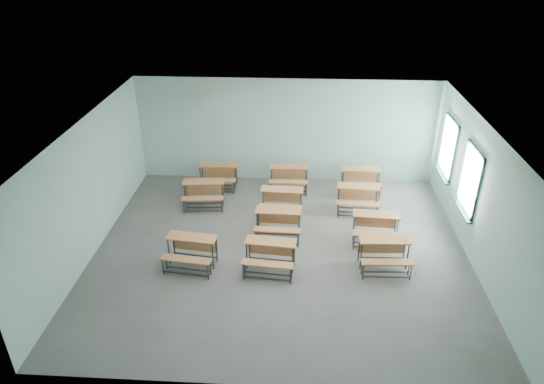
{
  "coord_description": "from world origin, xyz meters",
  "views": [
    {
      "loc": [
        0.38,
        -9.74,
        6.86
      ],
      "look_at": [
        -0.28,
        1.2,
        1.0
      ],
      "focal_mm": 32.0,
      "sensor_mm": 36.0,
      "label": 1
    }
  ],
  "objects_px": {
    "desk_unit_r2c2": "(358,195)",
    "desk_unit_r3c1": "(289,175)",
    "desk_unit_r0c1": "(270,252)",
    "desk_unit_r3c0": "(218,173)",
    "desk_unit_r2c0": "(204,190)",
    "desk_unit_r3c2": "(361,177)",
    "desk_unit_r0c0": "(191,248)",
    "desk_unit_r0c2": "(385,250)",
    "desk_unit_r2c1": "(282,198)",
    "desk_unit_r1c2": "(376,224)",
    "desk_unit_r1c1": "(278,220)"
  },
  "relations": [
    {
      "from": "desk_unit_r2c2",
      "to": "desk_unit_r3c1",
      "type": "bearing_deg",
      "value": 152.6
    },
    {
      "from": "desk_unit_r0c1",
      "to": "desk_unit_r3c0",
      "type": "bearing_deg",
      "value": 119.84
    },
    {
      "from": "desk_unit_r0c1",
      "to": "desk_unit_r2c0",
      "type": "height_order",
      "value": "same"
    },
    {
      "from": "desk_unit_r2c0",
      "to": "desk_unit_r3c2",
      "type": "xyz_separation_m",
      "value": [
        4.51,
        1.09,
        0.0
      ]
    },
    {
      "from": "desk_unit_r0c0",
      "to": "desk_unit_r0c2",
      "type": "height_order",
      "value": "same"
    },
    {
      "from": "desk_unit_r0c1",
      "to": "desk_unit_r2c1",
      "type": "relative_size",
      "value": 1.03
    },
    {
      "from": "desk_unit_r0c1",
      "to": "desk_unit_r2c1",
      "type": "height_order",
      "value": "same"
    },
    {
      "from": "desk_unit_r0c2",
      "to": "desk_unit_r0c1",
      "type": "bearing_deg",
      "value": -177.71
    },
    {
      "from": "desk_unit_r2c1",
      "to": "desk_unit_r2c2",
      "type": "height_order",
      "value": "same"
    },
    {
      "from": "desk_unit_r1c2",
      "to": "desk_unit_r2c0",
      "type": "bearing_deg",
      "value": 165.58
    },
    {
      "from": "desk_unit_r0c1",
      "to": "desk_unit_r2c0",
      "type": "relative_size",
      "value": 1.0
    },
    {
      "from": "desk_unit_r0c2",
      "to": "desk_unit_r3c1",
      "type": "xyz_separation_m",
      "value": [
        -2.29,
        3.8,
        0.0
      ]
    },
    {
      "from": "desk_unit_r0c2",
      "to": "desk_unit_r2c0",
      "type": "height_order",
      "value": "same"
    },
    {
      "from": "desk_unit_r3c0",
      "to": "desk_unit_r3c1",
      "type": "xyz_separation_m",
      "value": [
        2.14,
        0.0,
        0.0
      ]
    },
    {
      "from": "desk_unit_r0c1",
      "to": "desk_unit_r0c0",
      "type": "bearing_deg",
      "value": -176.5
    },
    {
      "from": "desk_unit_r0c1",
      "to": "desk_unit_r1c2",
      "type": "bearing_deg",
      "value": 33.23
    },
    {
      "from": "desk_unit_r2c1",
      "to": "desk_unit_r3c0",
      "type": "xyz_separation_m",
      "value": [
        -1.99,
        1.48,
        0.0
      ]
    },
    {
      "from": "desk_unit_r0c2",
      "to": "desk_unit_r1c2",
      "type": "xyz_separation_m",
      "value": [
        -0.05,
        1.13,
        0.0
      ]
    },
    {
      "from": "desk_unit_r2c2",
      "to": "desk_unit_r3c0",
      "type": "xyz_separation_m",
      "value": [
        -4.09,
        1.17,
        0.0
      ]
    },
    {
      "from": "desk_unit_r2c1",
      "to": "desk_unit_r1c1",
      "type": "bearing_deg",
      "value": -89.51
    },
    {
      "from": "desk_unit_r0c2",
      "to": "desk_unit_r1c2",
      "type": "bearing_deg",
      "value": 90.12
    },
    {
      "from": "desk_unit_r0c1",
      "to": "desk_unit_r1c1",
      "type": "relative_size",
      "value": 1.04
    },
    {
      "from": "desk_unit_r1c2",
      "to": "desk_unit_r2c1",
      "type": "bearing_deg",
      "value": 157.48
    },
    {
      "from": "desk_unit_r1c1",
      "to": "desk_unit_r0c2",
      "type": "bearing_deg",
      "value": -23.57
    },
    {
      "from": "desk_unit_r3c0",
      "to": "desk_unit_r0c2",
      "type": "bearing_deg",
      "value": -41.15
    },
    {
      "from": "desk_unit_r0c0",
      "to": "desk_unit_r0c2",
      "type": "distance_m",
      "value": 4.43
    },
    {
      "from": "desk_unit_r2c2",
      "to": "desk_unit_r0c2",
      "type": "bearing_deg",
      "value": -78.84
    },
    {
      "from": "desk_unit_r2c0",
      "to": "desk_unit_r3c0",
      "type": "xyz_separation_m",
      "value": [
        0.22,
        1.14,
        0.0
      ]
    },
    {
      "from": "desk_unit_r2c1",
      "to": "desk_unit_r3c0",
      "type": "relative_size",
      "value": 1.02
    },
    {
      "from": "desk_unit_r2c1",
      "to": "desk_unit_r3c1",
      "type": "distance_m",
      "value": 1.48
    },
    {
      "from": "desk_unit_r2c2",
      "to": "desk_unit_r3c2",
      "type": "xyz_separation_m",
      "value": [
        0.19,
        1.12,
        0.0
      ]
    },
    {
      "from": "desk_unit_r1c2",
      "to": "desk_unit_r3c2",
      "type": "relative_size",
      "value": 1.04
    },
    {
      "from": "desk_unit_r0c0",
      "to": "desk_unit_r2c2",
      "type": "height_order",
      "value": "same"
    },
    {
      "from": "desk_unit_r2c0",
      "to": "desk_unit_r3c1",
      "type": "height_order",
      "value": "same"
    },
    {
      "from": "desk_unit_r1c2",
      "to": "desk_unit_r2c2",
      "type": "distance_m",
      "value": 1.52
    },
    {
      "from": "desk_unit_r3c1",
      "to": "desk_unit_r3c2",
      "type": "height_order",
      "value": "same"
    },
    {
      "from": "desk_unit_r0c0",
      "to": "desk_unit_r3c1",
      "type": "height_order",
      "value": "same"
    },
    {
      "from": "desk_unit_r0c1",
      "to": "desk_unit_r3c2",
      "type": "distance_m",
      "value": 4.66
    },
    {
      "from": "desk_unit_r0c0",
      "to": "desk_unit_r3c0",
      "type": "relative_size",
      "value": 1.07
    },
    {
      "from": "desk_unit_r2c0",
      "to": "desk_unit_r3c1",
      "type": "bearing_deg",
      "value": 20.61
    },
    {
      "from": "desk_unit_r0c0",
      "to": "desk_unit_r3c2",
      "type": "bearing_deg",
      "value": 49.65
    },
    {
      "from": "desk_unit_r0c1",
      "to": "desk_unit_r3c1",
      "type": "bearing_deg",
      "value": 90.89
    },
    {
      "from": "desk_unit_r2c1",
      "to": "desk_unit_r3c0",
      "type": "height_order",
      "value": "same"
    },
    {
      "from": "desk_unit_r1c2",
      "to": "desk_unit_r2c0",
      "type": "height_order",
      "value": "same"
    },
    {
      "from": "desk_unit_r0c0",
      "to": "desk_unit_r3c2",
      "type": "distance_m",
      "value": 5.79
    },
    {
      "from": "desk_unit_r0c2",
      "to": "desk_unit_r3c0",
      "type": "distance_m",
      "value": 5.84
    },
    {
      "from": "desk_unit_r1c1",
      "to": "desk_unit_r3c1",
      "type": "xyz_separation_m",
      "value": [
        0.19,
        2.62,
        0.0
      ]
    },
    {
      "from": "desk_unit_r2c2",
      "to": "desk_unit_r3c2",
      "type": "bearing_deg",
      "value": 83.95
    },
    {
      "from": "desk_unit_r0c0",
      "to": "desk_unit_r2c1",
      "type": "height_order",
      "value": "same"
    },
    {
      "from": "desk_unit_r2c2",
      "to": "desk_unit_r3c0",
      "type": "bearing_deg",
      "value": 167.66
    }
  ]
}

